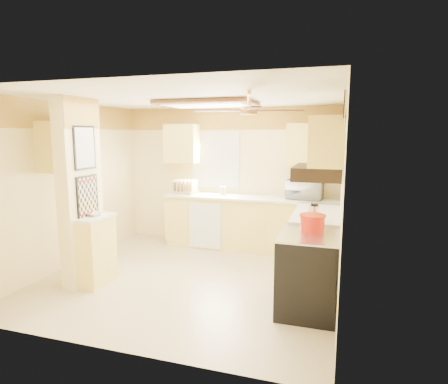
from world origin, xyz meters
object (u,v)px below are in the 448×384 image
(dutch_oven, at_px, (312,223))
(kettle, at_px, (314,212))
(stove, at_px, (308,273))
(bowl, at_px, (95,214))
(microwave, at_px, (305,189))

(dutch_oven, height_order, kettle, kettle)
(stove, bearing_deg, dutch_oven, 81.98)
(bowl, height_order, dutch_oven, dutch_oven)
(stove, distance_m, bowl, 2.87)
(bowl, bearing_deg, microwave, 40.01)
(microwave, xyz_separation_m, kettle, (0.26, -1.55, -0.06))
(microwave, height_order, dutch_oven, microwave)
(kettle, bearing_deg, stove, -90.83)
(stove, relative_size, dutch_oven, 3.07)
(microwave, xyz_separation_m, dutch_oven, (0.27, -2.03, -0.08))
(bowl, xyz_separation_m, dutch_oven, (2.85, 0.13, 0.05))
(microwave, bearing_deg, kettle, 107.47)
(dutch_oven, bearing_deg, bowl, -177.32)
(bowl, distance_m, kettle, 2.90)
(bowl, bearing_deg, kettle, 12.19)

